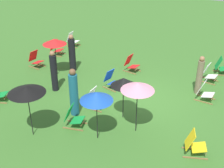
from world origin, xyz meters
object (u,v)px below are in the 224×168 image
at_px(deckchair_7, 131,64).
at_px(person_3, 54,72).
at_px(deckchair_3, 36,60).
at_px(umbrella_3, 96,97).
at_px(deckchair_6, 73,117).
at_px(deckchair_11, 209,74).
at_px(umbrella_2, 54,42).
at_px(deckchair_10, 205,92).
at_px(umbrella_0, 138,87).
at_px(deckchair_1, 72,40).
at_px(deckchair_0, 95,99).
at_px(umbrella_1, 26,90).
at_px(person_1, 200,76).
at_px(deckchair_9, 221,66).
at_px(person_0, 72,54).
at_px(person_2, 74,93).
at_px(deckchair_8, 194,144).
at_px(umbrella_4, 124,82).
at_px(deckchair_5, 56,48).
at_px(deckchair_12, 112,80).

bearing_deg(deckchair_7, person_3, 154.83).
bearing_deg(deckchair_3, umbrella_3, -114.39).
distance_m(deckchair_6, deckchair_7, 5.07).
bearing_deg(deckchair_11, person_3, 132.37).
height_order(deckchair_11, umbrella_2, umbrella_2).
xyz_separation_m(deckchair_10, person_3, (-1.69, 6.02, 0.49)).
bearing_deg(umbrella_0, deckchair_10, -31.29).
bearing_deg(deckchair_1, deckchair_0, -142.25).
xyz_separation_m(umbrella_1, person_1, (5.12, -4.69, -0.94)).
xyz_separation_m(deckchair_9, person_1, (-2.33, 0.72, 0.44)).
bearing_deg(umbrella_2, person_0, -36.60).
distance_m(deckchair_0, person_2, 1.00).
relative_size(deckchair_7, person_0, 0.46).
bearing_deg(deckchair_0, umbrella_0, -107.32).
xyz_separation_m(deckchair_7, person_2, (-4.36, 0.66, 0.52)).
bearing_deg(person_1, deckchair_8, -48.99).
height_order(umbrella_0, person_0, umbrella_0).
bearing_deg(umbrella_4, deckchair_3, 66.37).
bearing_deg(umbrella_4, deckchair_9, -29.24).
distance_m(deckchair_0, umbrella_3, 2.30).
bearing_deg(deckchair_6, umbrella_0, -82.97).
bearing_deg(deckchair_10, deckchair_9, -0.14).
distance_m(deckchair_5, person_1, 7.91).
bearing_deg(deckchair_9, umbrella_1, 132.18).
xyz_separation_m(deckchair_5, deckchair_7, (-0.34, -4.47, 0.00)).
distance_m(deckchair_12, umbrella_1, 4.49).
distance_m(deckchair_7, deckchair_10, 3.92).
bearing_deg(deckchair_8, deckchair_0, 58.05).
distance_m(deckchair_3, deckchair_8, 9.10).
xyz_separation_m(deckchair_11, person_2, (-4.73, 4.26, 0.52)).
distance_m(deckchair_7, umbrella_2, 3.78).
bearing_deg(deckchair_3, deckchair_7, -60.87).
height_order(umbrella_3, person_2, person_2).
xyz_separation_m(deckchair_6, umbrella_3, (-0.29, -1.08, 1.25)).
height_order(deckchair_1, deckchair_12, same).
xyz_separation_m(deckchair_6, deckchair_10, (3.67, -3.99, 0.00)).
xyz_separation_m(deckchair_7, umbrella_4, (-3.87, -1.09, 1.12)).
relative_size(deckchair_5, umbrella_2, 0.47).
bearing_deg(deckchair_1, person_3, -157.40).
bearing_deg(deckchair_9, deckchair_3, 96.19).
distance_m(deckchair_5, deckchair_10, 8.31).
bearing_deg(deckchair_8, person_0, 44.48).
relative_size(deckchair_5, deckchair_7, 0.99).
bearing_deg(deckchair_5, deckchair_11, -92.12).
bearing_deg(deckchair_3, person_0, -68.01).
height_order(deckchair_7, deckchair_11, same).
xyz_separation_m(deckchair_8, umbrella_2, (3.16, 6.96, 1.27)).
xyz_separation_m(umbrella_0, umbrella_4, (0.58, 0.71, -0.26)).
xyz_separation_m(deckchair_10, person_1, (0.47, 0.33, 0.44)).
distance_m(deckchair_11, umbrella_0, 5.34).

